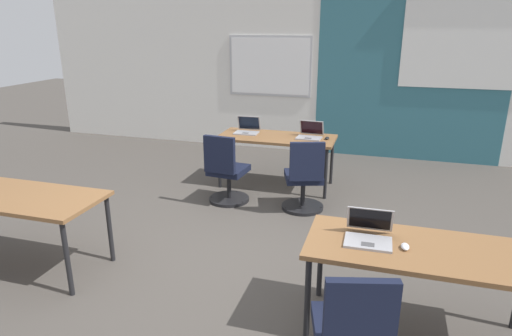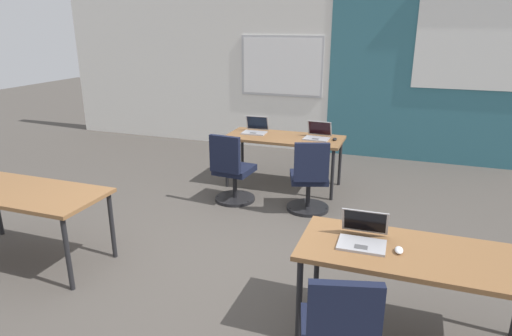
{
  "view_description": "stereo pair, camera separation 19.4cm",
  "coord_description": "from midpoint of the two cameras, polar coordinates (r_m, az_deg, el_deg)",
  "views": [
    {
      "loc": [
        1.43,
        -3.56,
        2.21
      ],
      "look_at": [
        0.32,
        0.14,
        0.94
      ],
      "focal_mm": 31.01,
      "sensor_mm": 36.0,
      "label": 1
    },
    {
      "loc": [
        1.61,
        -3.5,
        2.21
      ],
      "look_at": [
        0.32,
        0.14,
        0.94
      ],
      "focal_mm": 31.01,
      "sensor_mm": 36.0,
      "label": 2
    }
  ],
  "objects": [
    {
      "name": "chair_far_right",
      "position": [
        5.38,
        5.19,
        -1.8
      ],
      "size": [
        0.56,
        0.61,
        0.92
      ],
      "rotation": [
        0.0,
        0.0,
        3.46
      ],
      "color": "black",
      "rests_on": "ground"
    },
    {
      "name": "laptop_far_right",
      "position": [
        6.06,
        6.05,
        4.34
      ],
      "size": [
        0.35,
        0.33,
        0.22
      ],
      "rotation": [
        0.0,
        0.0,
        -0.05
      ],
      "color": "#9E9EA3",
      "rests_on": "desk_far_center"
    },
    {
      "name": "mouse_near_right_inner",
      "position": [
        3.24,
        17.04,
        -9.68
      ],
      "size": [
        0.06,
        0.1,
        0.03
      ],
      "color": "silver",
      "rests_on": "desk_near_right"
    },
    {
      "name": "back_wall_assembly",
      "position": [
        7.91,
        6.06,
        12.31
      ],
      "size": [
        10.0,
        0.27,
        2.8
      ],
      "color": "silver",
      "rests_on": "ground"
    },
    {
      "name": "laptop_far_left",
      "position": [
        6.31,
        -2.02,
        5.0
      ],
      "size": [
        0.34,
        0.32,
        0.23
      ],
      "rotation": [
        0.0,
        0.0,
        0.04
      ],
      "color": "#9E9EA3",
      "rests_on": "desk_far_center"
    },
    {
      "name": "chair_far_left",
      "position": [
        5.62,
        -4.84,
        -0.89
      ],
      "size": [
        0.52,
        0.56,
        0.92
      ],
      "rotation": [
        0.0,
        0.0,
        3.05
      ],
      "color": "black",
      "rests_on": "ground"
    },
    {
      "name": "desk_near_right",
      "position": [
        3.33,
        18.95,
        -10.65
      ],
      "size": [
        1.6,
        0.7,
        0.72
      ],
      "color": "brown",
      "rests_on": "ground"
    },
    {
      "name": "laptop_near_right_inner",
      "position": [
        3.28,
        12.68,
        -8.31
      ],
      "size": [
        0.34,
        0.33,
        0.22
      ],
      "rotation": [
        0.0,
        0.0,
        0.02
      ],
      "color": "#9E9EA3",
      "rests_on": "desk_near_right"
    },
    {
      "name": "desk_far_center",
      "position": [
        6.13,
        1.76,
        3.56
      ],
      "size": [
        1.6,
        0.7,
        0.72
      ],
      "color": "brown",
      "rests_on": "ground"
    },
    {
      "name": "ground_plane",
      "position": [
        4.44,
        -5.85,
        -11.77
      ],
      "size": [
        24.0,
        24.0,
        0.0
      ],
      "color": "#47423D"
    },
    {
      "name": "desk_near_left",
      "position": [
        4.66,
        -29.53,
        -3.7
      ],
      "size": [
        1.6,
        0.7,
        0.72
      ],
      "color": "brown",
      "rests_on": "ground"
    },
    {
      "name": "mouse_far_right",
      "position": [
        6.01,
        8.24,
        3.83
      ],
      "size": [
        0.06,
        0.1,
        0.03
      ],
      "color": "black",
      "rests_on": "desk_far_center"
    }
  ]
}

